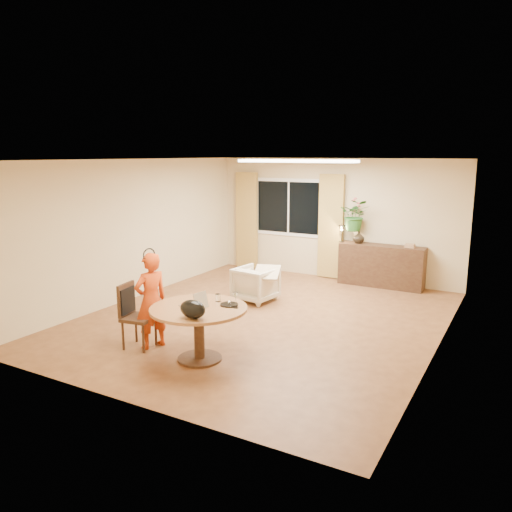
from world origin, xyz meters
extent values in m
plane|color=brown|center=(0.00, 0.00, 0.00)|extent=(6.50, 6.50, 0.00)
plane|color=white|center=(0.00, 0.00, 2.60)|extent=(6.50, 6.50, 0.00)
plane|color=tan|center=(0.00, 3.25, 1.30)|extent=(5.50, 0.00, 5.50)
plane|color=tan|center=(-2.75, 0.00, 1.30)|extent=(0.00, 6.50, 6.50)
plane|color=tan|center=(2.75, 0.00, 1.30)|extent=(0.00, 6.50, 6.50)
cube|color=white|center=(-1.10, 3.23, 1.50)|extent=(1.70, 0.02, 1.30)
cube|color=black|center=(-1.10, 3.22, 1.50)|extent=(1.55, 0.01, 1.15)
cube|color=white|center=(-1.10, 3.22, 1.50)|extent=(0.04, 0.01, 1.15)
cube|color=olive|center=(-2.15, 3.15, 1.15)|extent=(0.55, 0.08, 2.25)
cube|color=olive|center=(-0.05, 3.15, 1.15)|extent=(0.55, 0.08, 2.25)
cube|color=white|center=(0.00, 1.20, 2.57)|extent=(2.20, 0.35, 0.05)
cylinder|color=brown|center=(0.05, -1.90, 0.71)|extent=(1.28, 1.28, 0.04)
cylinder|color=black|center=(0.05, -1.90, 0.34)|extent=(0.14, 0.14, 0.69)
cylinder|color=black|center=(0.05, -1.90, 0.01)|extent=(0.59, 0.59, 0.03)
imported|color=red|center=(-0.80, -1.85, 0.68)|extent=(0.58, 0.47, 1.36)
imported|color=beige|center=(-0.62, 0.84, 0.32)|extent=(0.77, 0.79, 0.64)
cube|color=black|center=(1.13, 3.01, 0.43)|extent=(1.72, 0.42, 0.86)
imported|color=black|center=(0.63, 3.01, 0.99)|extent=(0.30, 0.30, 0.25)
imported|color=#235F26|center=(0.53, 3.01, 1.44)|extent=(0.66, 0.60, 0.66)
camera|label=1|loc=(3.73, -6.99, 2.69)|focal=35.00mm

